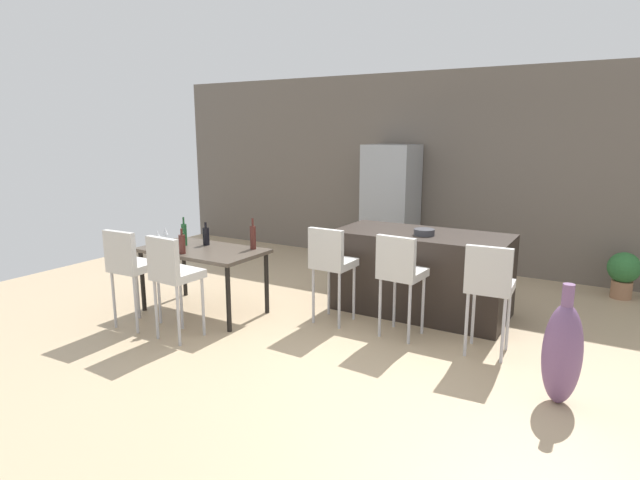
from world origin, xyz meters
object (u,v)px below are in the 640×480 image
object	(u,v)px
bar_chair_right	(489,283)
fruit_bowl	(424,232)
bar_chair_left	(331,260)
wine_bottle_left	(184,234)
bar_chair_middle	(400,270)
wine_bottle_near	(206,236)
wine_bottle_middle	(182,244)
wine_glass_right	(165,232)
dining_table	(203,255)
wine_bottle_inner	(253,237)
potted_plant	(624,272)
floor_vase	(562,353)
dining_chair_near	(129,263)
dining_chair_far	(173,271)
refrigerator	(391,206)
wine_glass_far	(157,234)
kitchen_island	(421,273)

from	to	relation	value
bar_chair_right	fruit_bowl	world-z (taller)	bar_chair_right
bar_chair_left	wine_bottle_left	distance (m)	1.77
bar_chair_middle	wine_bottle_near	distance (m)	2.31
wine_bottle_middle	fruit_bowl	xyz separation A→B (m)	(2.20, 1.42, 0.11)
wine_glass_right	dining_table	bearing A→B (deg)	-4.97
bar_chair_middle	wine_glass_right	xyz separation A→B (m)	(-2.83, -0.37, 0.17)
wine_bottle_inner	potted_plant	bearing A→B (deg)	37.03
wine_bottle_inner	potted_plant	size ratio (longest dim) A/B	0.60
bar_chair_right	wine_glass_right	distance (m)	3.71
floor_vase	dining_chair_near	bearing A→B (deg)	-171.74
bar_chair_left	bar_chair_middle	size ratio (longest dim) A/B	1.00
fruit_bowl	dining_chair_near	bearing A→B (deg)	-142.92
dining_table	wine_bottle_near	size ratio (longest dim) A/B	5.22
floor_vase	dining_chair_far	bearing A→B (deg)	-170.27
wine_bottle_near	refrigerator	world-z (taller)	refrigerator
dining_chair_far	wine_glass_far	xyz separation A→B (m)	(-0.90, 0.64, 0.17)
wine_bottle_middle	bar_chair_middle	bearing A→B (deg)	17.71
bar_chair_middle	dining_chair_near	size ratio (longest dim) A/B	1.00
wine_glass_far	fruit_bowl	xyz separation A→B (m)	(2.77, 1.24, 0.09)
wine_glass_far	floor_vase	xyz separation A→B (m)	(4.33, -0.06, -0.46)
wine_bottle_near	fruit_bowl	distance (m)	2.48
dining_chair_near	dining_table	bearing A→B (deg)	67.47
bar_chair_left	refrigerator	xyz separation A→B (m)	(-0.42, 2.58, 0.22)
dining_table	wine_glass_far	xyz separation A→B (m)	(-0.59, -0.11, 0.20)
refrigerator	dining_table	bearing A→B (deg)	-108.28
bar_chair_middle	wine_bottle_inner	xyz separation A→B (m)	(-1.70, -0.15, 0.18)
bar_chair_left	floor_vase	bearing A→B (deg)	-14.13
bar_chair_right	fruit_bowl	bearing A→B (deg)	140.75
kitchen_island	floor_vase	xyz separation A→B (m)	(1.62, -1.42, -0.06)
bar_chair_left	bar_chair_middle	xyz separation A→B (m)	(0.78, 0.00, 0.00)
dining_chair_near	fruit_bowl	world-z (taller)	dining_chair_near
dining_chair_far	fruit_bowl	distance (m)	2.67
bar_chair_middle	bar_chair_right	xyz separation A→B (m)	(0.86, -0.00, 0.00)
dining_chair_far	potted_plant	size ratio (longest dim) A/B	1.81
bar_chair_left	refrigerator	distance (m)	2.63
dining_table	dining_chair_near	bearing A→B (deg)	-112.53
dining_chair_near	wine_bottle_left	size ratio (longest dim) A/B	3.17
dining_chair_far	bar_chair_left	bearing A→B (deg)	46.63
wine_glass_right	fruit_bowl	size ratio (longest dim) A/B	0.78
bar_chair_left	refrigerator	world-z (taller)	refrigerator
wine_bottle_left	wine_glass_right	xyz separation A→B (m)	(-0.34, 0.03, -0.01)
kitchen_island	dining_table	xyz separation A→B (m)	(-2.12, -1.26, 0.21)
dining_chair_near	refrigerator	bearing A→B (deg)	70.85
bar_chair_left	dining_table	world-z (taller)	bar_chair_left
wine_bottle_left	refrigerator	size ratio (longest dim) A/B	0.18
kitchen_island	refrigerator	bearing A→B (deg)	122.72
wine_bottle_inner	wine_glass_far	bearing A→B (deg)	-160.65
bar_chair_right	wine_bottle_inner	xyz separation A→B (m)	(-2.55, -0.15, 0.18)
bar_chair_left	wine_bottle_inner	world-z (taller)	wine_bottle_inner
bar_chair_left	wine_bottle_middle	distance (m)	1.61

